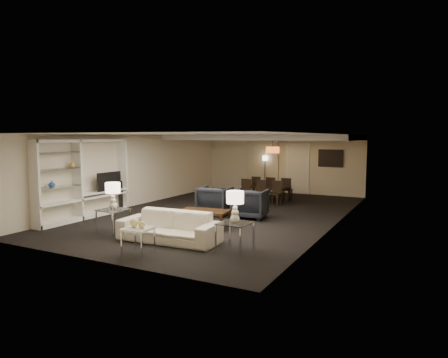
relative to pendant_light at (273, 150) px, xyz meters
name	(u,v)px	position (x,y,z in m)	size (l,w,h in m)	color
floor	(224,213)	(-0.30, -3.50, -1.92)	(11.00, 11.00, 0.00)	black
ceiling	(224,134)	(-0.30, -3.50, 0.58)	(7.00, 11.00, 0.02)	silver
wall_back	(282,164)	(-0.30, 2.00, -0.67)	(7.00, 0.02, 2.50)	beige
wall_front	(92,198)	(-0.30, -9.00, -0.67)	(7.00, 0.02, 2.50)	beige
wall_left	(137,170)	(-3.80, -3.50, -0.67)	(0.02, 11.00, 2.50)	beige
wall_right	(337,180)	(3.20, -3.50, -0.67)	(0.02, 11.00, 2.50)	beige
ceiling_soffit	(266,137)	(-0.30, 0.00, 0.48)	(7.00, 4.00, 0.20)	silver
curtains	(262,165)	(-1.20, 1.92, -0.72)	(1.50, 0.12, 2.40)	beige
door	(297,169)	(0.40, 1.97, -0.87)	(0.90, 0.05, 2.10)	silver
painting	(331,158)	(1.80, 1.96, -0.37)	(0.95, 0.04, 0.65)	#142D38
media_unit	(84,179)	(-3.61, -6.10, -0.74)	(0.38, 3.40, 2.35)	white
pendant_light	(273,150)	(0.00, 0.00, 0.00)	(0.52, 0.52, 0.24)	#D8591E
sofa	(169,226)	(0.14, -7.10, -1.57)	(2.38, 0.93, 0.69)	beige
coffee_table	(204,219)	(0.14, -5.50, -1.69)	(1.31, 0.76, 0.47)	black
armchair_left	(215,201)	(-0.46, -3.80, -1.48)	(0.94, 0.97, 0.88)	black
armchair_right	(250,204)	(0.74, -3.80, -1.48)	(0.94, 0.97, 0.88)	black
side_table_left	(114,221)	(-1.56, -7.10, -1.62)	(0.65, 0.65, 0.61)	white
side_table_right	(235,237)	(1.84, -7.10, -1.62)	(0.65, 0.65, 0.61)	silver
table_lamp_left	(113,196)	(-1.56, -7.10, -0.97)	(0.37, 0.37, 0.67)	beige
table_lamp_right	(235,207)	(1.84, -7.10, -0.97)	(0.37, 0.37, 0.67)	#EAE6C6
marble_table	(138,240)	(0.14, -8.20, -1.65)	(0.54, 0.54, 0.54)	white
gold_gourd_a	(134,223)	(0.04, -8.20, -1.29)	(0.17, 0.17, 0.17)	#E7D27A
gold_gourd_b	(142,225)	(0.24, -8.20, -1.30)	(0.15, 0.15, 0.15)	#EAD17C
television	(107,181)	(-3.58, -5.21, -0.88)	(0.13, 0.99, 0.57)	black
vase_blue	(52,184)	(-3.61, -7.24, -0.77)	(0.18, 0.18, 0.19)	#2753AB
vase_amber	(72,164)	(-3.61, -6.52, -0.27)	(0.16, 0.16, 0.17)	gold
floor_speaker	(121,196)	(-3.50, -4.69, -1.42)	(0.11, 0.11, 1.00)	black
dining_table	(266,194)	(0.01, -0.67, -1.63)	(1.66, 0.93, 0.59)	black
chair_nl	(244,191)	(-0.59, -1.32, -1.49)	(0.40, 0.40, 0.87)	black
chair_nm	(259,192)	(0.01, -1.32, -1.49)	(0.40, 0.40, 0.87)	black
chair_nr	(275,193)	(0.61, -1.32, -1.49)	(0.40, 0.40, 0.87)	black
chair_fl	(258,187)	(-0.59, -0.02, -1.49)	(0.40, 0.40, 0.87)	black
chair_fm	(272,188)	(0.01, -0.02, -1.49)	(0.40, 0.40, 0.87)	black
chair_fr	(287,189)	(0.61, -0.02, -1.49)	(0.40, 0.40, 0.87)	black
floor_lamp	(265,174)	(-0.99, 1.70, -1.12)	(0.23, 0.23, 1.61)	black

